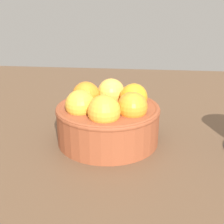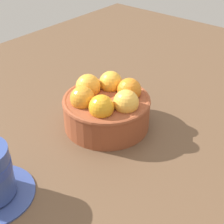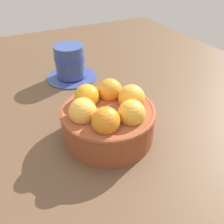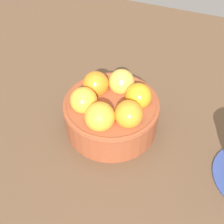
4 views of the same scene
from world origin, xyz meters
The scene contains 2 objects.
ground_plane centered at (0.00, 0.00, -1.68)cm, with size 133.01×102.12×3.35cm, color brown.
terracotta_bowl centered at (0.01, 0.02, 4.15)cm, with size 16.37×16.37×9.18cm.
Camera 1 is at (-5.25, 42.67, 21.87)cm, focal length 46.98 mm.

